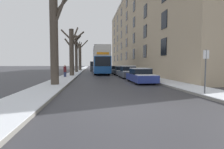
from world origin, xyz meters
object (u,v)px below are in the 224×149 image
oncoming_van (94,66)px  parked_car_0 (141,76)px  parked_car_3 (115,70)px  bare_tree_left_1 (72,50)px  bare_tree_left_3 (80,55)px  pedestrian_left_sidewalk (65,71)px  street_sign_post (205,70)px  double_decker_bus (101,59)px  bare_tree_left_2 (76,53)px  bare_tree_left_0 (55,35)px  parked_car_1 (128,72)px  parked_car_2 (121,71)px

oncoming_van → parked_car_0: bearing=-82.5°
parked_car_3 → bare_tree_left_1: bearing=-131.9°
oncoming_van → bare_tree_left_3: bearing=149.6°
pedestrian_left_sidewalk → street_sign_post: bearing=133.0°
pedestrian_left_sidewalk → double_decker_bus: bearing=-111.4°
bare_tree_left_1 → bare_tree_left_2: (-0.28, 10.69, 0.30)m
bare_tree_left_0 → parked_car_1: size_ratio=2.17×
parked_car_2 → street_sign_post: 17.94m
parked_car_0 → parked_car_1: parked_car_1 is taller
bare_tree_left_1 → parked_car_1: bare_tree_left_1 is taller
oncoming_van → double_decker_bus: bearing=-86.3°
parked_car_0 → parked_car_3: size_ratio=1.01×
bare_tree_left_1 → bare_tree_left_3: 21.45m
bare_tree_left_0 → double_decker_bus: size_ratio=0.88×
parked_car_2 → pedestrian_left_sidewalk: size_ratio=2.81×
pedestrian_left_sidewalk → parked_car_1: bearing=-175.9°
parked_car_0 → oncoming_van: (-3.67, 28.07, 0.63)m
street_sign_post → parked_car_1: bearing=96.2°
parked_car_1 → parked_car_2: bearing=90.0°
bare_tree_left_1 → street_sign_post: size_ratio=2.85×
parked_car_3 → street_sign_post: street_sign_post is taller
bare_tree_left_2 → oncoming_van: bearing=67.3°
bare_tree_left_1 → bare_tree_left_2: bearing=91.5°
bare_tree_left_1 → oncoming_van: 19.77m
parked_car_1 → oncoming_van: size_ratio=0.76×
bare_tree_left_0 → parked_car_0: bearing=14.1°
bare_tree_left_2 → parked_car_0: 20.98m
bare_tree_left_3 → street_sign_post: bearing=-77.0°
parked_car_2 → parked_car_3: size_ratio=0.99×
bare_tree_left_2 → parked_car_2: bearing=-49.6°
parked_car_0 → parked_car_1: size_ratio=1.12×
bare_tree_left_1 → pedestrian_left_sidewalk: bearing=-102.5°
bare_tree_left_2 → oncoming_van: 9.74m
parked_car_0 → pedestrian_left_sidewalk: pedestrian_left_sidewalk is taller
parked_car_2 → street_sign_post: bearing=-85.6°
pedestrian_left_sidewalk → street_sign_post: 15.95m
parked_car_3 → street_sign_post: 23.63m
parked_car_2 → pedestrian_left_sidewalk: bearing=-148.3°
parked_car_1 → oncoming_van: 22.86m
bare_tree_left_0 → street_sign_post: bare_tree_left_0 is taller
parked_car_0 → parked_car_1: (-0.00, 5.51, 0.06)m
pedestrian_left_sidewalk → bare_tree_left_2: bearing=-82.5°
bare_tree_left_0 → bare_tree_left_3: size_ratio=1.11×
bare_tree_left_1 → bare_tree_left_2: bare_tree_left_2 is taller
parked_car_3 → parked_car_1: bearing=-90.0°
parked_car_3 → pedestrian_left_sidewalk: pedestrian_left_sidewalk is taller
bare_tree_left_0 → street_sign_post: size_ratio=3.64×
bare_tree_left_3 → parked_car_1: 25.90m
bare_tree_left_0 → parked_car_2: 14.83m
bare_tree_left_1 → street_sign_post: bare_tree_left_1 is taller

